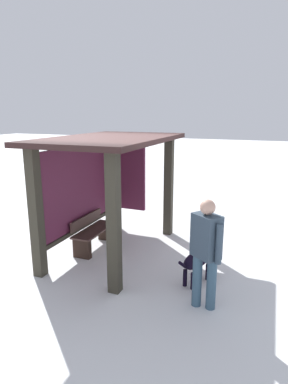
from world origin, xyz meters
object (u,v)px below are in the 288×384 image
at_px(dog, 199,259).
at_px(bus_shelter, 105,168).
at_px(bench_left_inside, 94,234).
at_px(person_walking, 206,247).

bearing_deg(dog, bus_shelter, 71.71).
bearing_deg(bench_left_inside, bus_shelter, -66.73).
xyz_separation_m(bus_shelter, bench_left_inside, (-0.11, 0.25, -1.38)).
height_order(bus_shelter, person_walking, bus_shelter).
relative_size(bus_shelter, dog, 3.51).
bearing_deg(bus_shelter, dog, -108.29).
bearing_deg(bench_left_inside, person_walking, -116.57).
distance_m(bench_left_inside, person_walking, 2.96).
height_order(person_walking, dog, person_walking).
bearing_deg(dog, person_walking, -161.95).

